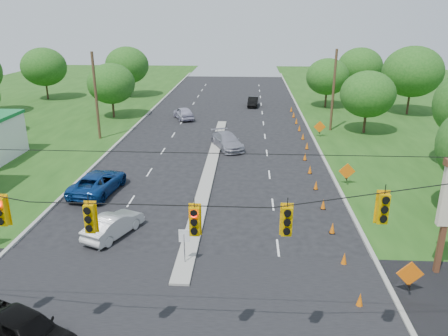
{
  "coord_description": "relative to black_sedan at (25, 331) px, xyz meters",
  "views": [
    {
      "loc": [
        3.21,
        -13.84,
        12.45
      ],
      "look_at": [
        1.63,
        13.51,
        2.8
      ],
      "focal_mm": 35.0,
      "sensor_mm": 36.0,
      "label": 1
    }
  ],
  "objects": [
    {
      "name": "cone_10",
      "position": [
        14.29,
        38.4,
        -0.44
      ],
      "size": [
        0.32,
        0.32,
        0.7
      ],
      "primitive_type": "cone",
      "color": "orange",
      "rests_on": "ground"
    },
    {
      "name": "median",
      "position": [
        5.33,
        21.4,
        -0.79
      ],
      "size": [
        1.0,
        34.0,
        0.18
      ],
      "primitive_type": "cube",
      "color": "gray",
      "rests_on": "ground"
    },
    {
      "name": "cone_0",
      "position": [
        13.69,
        3.4,
        -0.44
      ],
      "size": [
        0.32,
        0.32,
        0.7
      ],
      "primitive_type": "cone",
      "color": "orange",
      "rests_on": "ground"
    },
    {
      "name": "silver_car_far",
      "position": [
        6.48,
        27.69,
        -0.04
      ],
      "size": [
        3.92,
        5.61,
        1.51
      ],
      "primitive_type": "imported",
      "rotation": [
        0.0,
        0.0,
        0.39
      ],
      "color": "gray",
      "rests_on": "ground"
    },
    {
      "name": "tree_11",
      "position": [
        25.33,
        55.4,
        4.16
      ],
      "size": [
        6.72,
        6.72,
        7.84
      ],
      "color": "black",
      "rests_on": "ground"
    },
    {
      "name": "cone_6",
      "position": [
        13.69,
        24.4,
        -0.44
      ],
      "size": [
        0.32,
        0.32,
        0.7
      ],
      "primitive_type": "cone",
      "color": "orange",
      "rests_on": "ground"
    },
    {
      "name": "cone_2",
      "position": [
        13.69,
        10.4,
        -0.44
      ],
      "size": [
        0.32,
        0.32,
        0.7
      ],
      "primitive_type": "cone",
      "color": "orange",
      "rests_on": "ground"
    },
    {
      "name": "work_sign_2",
      "position": [
        16.13,
        32.4,
        0.3
      ],
      "size": [
        1.27,
        0.58,
        1.37
      ],
      "color": "black",
      "rests_on": "ground"
    },
    {
      "name": "work_sign_0",
      "position": [
        16.13,
        4.4,
        0.3
      ],
      "size": [
        1.27,
        0.58,
        1.37
      ],
      "color": "black",
      "rests_on": "ground"
    },
    {
      "name": "tree_12",
      "position": [
        19.33,
        48.4,
        3.54
      ],
      "size": [
        5.88,
        5.88,
        6.86
      ],
      "color": "black",
      "rests_on": "ground"
    },
    {
      "name": "silver_car_oncoming",
      "position": [
        0.36,
        40.13,
        -0.02
      ],
      "size": [
        3.47,
        4.9,
        1.55
      ],
      "primitive_type": "imported",
      "rotation": [
        0.0,
        0.0,
        3.55
      ],
      "color": "#A8A3BD",
      "rests_on": "ground"
    },
    {
      "name": "white_sedan",
      "position": [
        0.65,
        9.4,
        -0.1
      ],
      "size": [
        2.98,
        4.43,
        1.38
      ],
      "primitive_type": "imported",
      "rotation": [
        0.0,
        0.0,
        2.74
      ],
      "color": "silver",
      "rests_on": "ground"
    },
    {
      "name": "median_sign",
      "position": [
        5.33,
        6.4,
        0.67
      ],
      "size": [
        0.55,
        0.06,
        2.05
      ],
      "color": "gray",
      "rests_on": "ground"
    },
    {
      "name": "cone_12",
      "position": [
        14.29,
        45.4,
        -0.44
      ],
      "size": [
        0.32,
        0.32,
        0.7
      ],
      "primitive_type": "cone",
      "color": "orange",
      "rests_on": "ground"
    },
    {
      "name": "tree_4",
      "position": [
        -22.67,
        52.4,
        4.16
      ],
      "size": [
        6.72,
        6.72,
        7.84
      ],
      "color": "black",
      "rests_on": "ground"
    },
    {
      "name": "cone_1",
      "position": [
        13.69,
        6.9,
        -0.44
      ],
      "size": [
        0.32,
        0.32,
        0.7
      ],
      "primitive_type": "cone",
      "color": "orange",
      "rests_on": "ground"
    },
    {
      "name": "work_sign_1",
      "position": [
        16.13,
        18.4,
        0.3
      ],
      "size": [
        1.27,
        0.58,
        1.37
      ],
      "color": "black",
      "rests_on": "ground"
    },
    {
      "name": "tree_6",
      "position": [
        -10.67,
        55.4,
        4.16
      ],
      "size": [
        6.72,
        6.72,
        7.84
      ],
      "color": "black",
      "rests_on": "ground"
    },
    {
      "name": "tree_5",
      "position": [
        -8.67,
        40.4,
        3.54
      ],
      "size": [
        5.88,
        5.88,
        6.86
      ],
      "color": "black",
      "rests_on": "ground"
    },
    {
      "name": "tree_10",
      "position": [
        29.33,
        44.4,
        4.78
      ],
      "size": [
        7.56,
        7.56,
        8.82
      ],
      "color": "black",
      "rests_on": "ground"
    },
    {
      "name": "blue_pickup",
      "position": [
        -2.44,
        15.89,
        0.0
      ],
      "size": [
        3.33,
        6.01,
        1.59
      ],
      "primitive_type": "imported",
      "rotation": [
        0.0,
        0.0,
        3.02
      ],
      "color": "navy",
      "rests_on": "ground"
    },
    {
      "name": "curb_right",
      "position": [
        15.43,
        30.4,
        -0.79
      ],
      "size": [
        0.25,
        110.0,
        0.16
      ],
      "primitive_type": "cube",
      "color": "gray",
      "rests_on": "ground"
    },
    {
      "name": "cone_3",
      "position": [
        13.69,
        13.9,
        -0.44
      ],
      "size": [
        0.32,
        0.32,
        0.7
      ],
      "primitive_type": "cone",
      "color": "orange",
      "rests_on": "ground"
    },
    {
      "name": "tree_9",
      "position": [
        21.33,
        34.4,
        3.54
      ],
      "size": [
        5.88,
        5.88,
        6.86
      ],
      "color": "black",
      "rests_on": "ground"
    },
    {
      "name": "black_sedan",
      "position": [
        0.0,
        0.0,
        0.0
      ],
      "size": [
        5.02,
        3.65,
        1.59
      ],
      "primitive_type": "imported",
      "rotation": [
        0.0,
        0.0,
        1.14
      ],
      "color": "black",
      "rests_on": "ground"
    },
    {
      "name": "cone_9",
      "position": [
        14.29,
        34.9,
        -0.44
      ],
      "size": [
        0.32,
        0.32,
        0.7
      ],
      "primitive_type": "cone",
      "color": "orange",
      "rests_on": "ground"
    },
    {
      "name": "dark_car_receding",
      "position": [
        9.12,
        48.75,
        -0.13
      ],
      "size": [
        1.65,
        4.11,
        1.33
      ],
      "primitive_type": "imported",
      "rotation": [
        0.0,
        0.0,
        -0.06
      ],
      "color": "black",
      "rests_on": "ground"
    },
    {
      "name": "cone_7",
      "position": [
        14.29,
        27.9,
        -0.44
      ],
      "size": [
        0.32,
        0.32,
        0.7
      ],
      "primitive_type": "cone",
      "color": "orange",
      "rests_on": "ground"
    },
    {
      "name": "curb_left",
      "position": [
        -4.77,
        30.4,
        -0.79
      ],
      "size": [
        0.25,
        110.0,
        0.16
      ],
      "primitive_type": "cube",
      "color": "gray",
      "rests_on": "ground"
    },
    {
      "name": "cone_8",
      "position": [
        14.29,
        31.4,
        -0.44
      ],
      "size": [
        0.32,
        0.32,
        0.7
      ],
      "primitive_type": "cone",
      "color": "orange",
      "rests_on": "ground"
    },
    {
      "name": "cone_5",
      "position": [
        13.69,
        20.9,
        -0.44
      ],
      "size": [
        0.32,
        0.32,
        0.7
      ],
      "primitive_type": "cone",
      "color": "orange",
      "rests_on": "ground"
    },
    {
      "name": "cone_4",
      "position": [
        13.69,
        17.4,
        -0.44
      ],
      "size": [
        0.32,
        0.32,
        0.7
      ],
      "primitive_type": "cone",
      "color": "orange",
      "rests_on": "ground"
    },
    {
      "name": "utility_pole_far_left",
      "position": [
        -7.17,
        30.4,
        3.71
      ],
      "size": [
        0.28,
        0.28,
        9.0
      ],
      "primitive_type": "cylinder",
      "color": "#422D1C",
      "rests_on": "ground"
    },
    {
      "name": "signal_span",
      "position": [
        5.28,
        -0.6,
        4.18
      ],
      "size": [
        25.6,
        0.32,
        9.0
      ],
      "color": "#422D1C",
      "rests_on": "ground"
    },
    {
      "name": "utility_pole_far_right",
      "position": [
        17.83,
        35.4,
        3.71
      ],
      "size": [
        0.28,
        0.28,
        9.0
      ],
      "primitive_type": "cylinder",
      "color": "#422D1C",
      "rests_on": "ground"
    },
    {
      "name": "cone_11",
      "position": [
        14.29,
        41.9,
        -0.44
      ],
      "size": [
        0.32,
        0.32,
        0.7
      ],
      "primitive_type": "cone",
      "color": "orange",
      "rests_on": "ground"
    }
  ]
}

